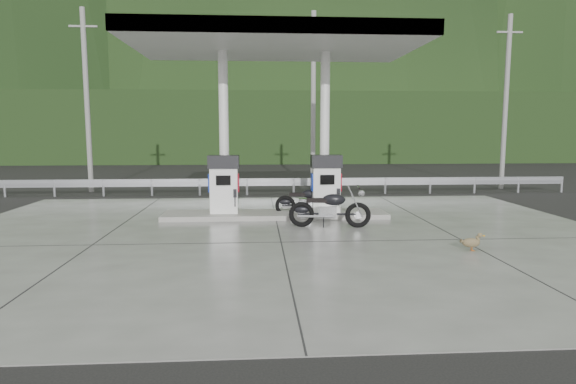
{
  "coord_description": "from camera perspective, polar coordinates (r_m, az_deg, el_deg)",
  "views": [
    {
      "loc": [
        -0.58,
        -12.46,
        2.7
      ],
      "look_at": [
        0.3,
        1.0,
        1.0
      ],
      "focal_mm": 30.0,
      "sensor_mm": 36.0,
      "label": 1
    }
  ],
  "objects": [
    {
      "name": "motorcycle_right",
      "position": [
        13.57,
        4.96,
        -2.04
      ],
      "size": [
        2.22,
        0.96,
        1.02
      ],
      "primitive_type": null,
      "rotation": [
        0.0,
        0.0,
        -0.13
      ],
      "color": "black",
      "rests_on": "forecourt_apron"
    },
    {
      "name": "forested_hills",
      "position": [
        72.51,
        -3.29,
        5.05
      ],
      "size": [
        100.0,
        40.0,
        140.0
      ],
      "primitive_type": null,
      "color": "black",
      "rests_on": "ground"
    },
    {
      "name": "ground",
      "position": [
        12.76,
        -1.06,
        -5.03
      ],
      "size": [
        160.0,
        160.0,
        0.0
      ],
      "primitive_type": "plane",
      "color": "black",
      "rests_on": "ground"
    },
    {
      "name": "utility_pole_c",
      "position": [
        24.86,
        24.39,
        9.56
      ],
      "size": [
        0.22,
        0.22,
        8.0
      ],
      "primitive_type": "cylinder",
      "color": "gray",
      "rests_on": "ground"
    },
    {
      "name": "canopy_column_right",
      "position": [
        15.51,
        4.37,
        7.06
      ],
      "size": [
        0.3,
        0.3,
        5.0
      ],
      "primitive_type": "cylinder",
      "color": "white",
      "rests_on": "pump_island"
    },
    {
      "name": "canopy_column_left",
      "position": [
        15.39,
        -7.6,
        7.01
      ],
      "size": [
        0.3,
        0.3,
        5.0
      ],
      "primitive_type": "cylinder",
      "color": "white",
      "rests_on": "pump_island"
    },
    {
      "name": "motorcycle_left",
      "position": [
        15.4,
        2.34,
        -1.11
      ],
      "size": [
        1.98,
        0.77,
        0.92
      ],
      "primitive_type": null,
      "rotation": [
        0.0,
        0.0,
        -0.08
      ],
      "color": "black",
      "rests_on": "forecourt_apron"
    },
    {
      "name": "duck",
      "position": [
        11.7,
        20.87,
        -5.66
      ],
      "size": [
        0.5,
        0.18,
        0.35
      ],
      "primitive_type": null,
      "rotation": [
        0.0,
        0.0,
        -0.09
      ],
      "color": "brown",
      "rests_on": "forecourt_apron"
    },
    {
      "name": "canopy_roof",
      "position": [
        15.2,
        -1.57,
        17.3
      ],
      "size": [
        8.5,
        5.0,
        0.4
      ],
      "primitive_type": "cube",
      "color": "silver",
      "rests_on": "canopy_column_left"
    },
    {
      "name": "utility_pole_a",
      "position": [
        23.21,
        -22.73,
        9.85
      ],
      "size": [
        0.22,
        0.22,
        8.0
      ],
      "primitive_type": "cylinder",
      "color": "gray",
      "rests_on": "ground"
    },
    {
      "name": "road",
      "position": [
        24.11,
        -2.34,
        0.76
      ],
      "size": [
        60.0,
        7.0,
        0.01
      ],
      "primitive_type": "cube",
      "color": "black",
      "rests_on": "ground"
    },
    {
      "name": "gas_pump_right",
      "position": [
        15.2,
        4.53,
        1.01
      ],
      "size": [
        0.95,
        0.55,
        1.8
      ],
      "primitive_type": null,
      "color": "white",
      "rests_on": "pump_island"
    },
    {
      "name": "pump_island",
      "position": [
        15.19,
        -1.5,
        -2.69
      ],
      "size": [
        7.0,
        1.4,
        0.15
      ],
      "primitive_type": "cube",
      "color": "gray",
      "rests_on": "forecourt_apron"
    },
    {
      "name": "gas_pump_left",
      "position": [
        15.08,
        -7.6,
        0.92
      ],
      "size": [
        0.95,
        0.55,
        1.8
      ],
      "primitive_type": null,
      "color": "white",
      "rests_on": "pump_island"
    },
    {
      "name": "guardrail",
      "position": [
        20.56,
        -2.11,
        1.63
      ],
      "size": [
        26.0,
        0.16,
        1.42
      ],
      "primitive_type": null,
      "color": "#AFB2B8",
      "rests_on": "ground"
    },
    {
      "name": "tree_band",
      "position": [
        42.46,
        -2.98,
        7.59
      ],
      "size": [
        80.0,
        6.0,
        6.0
      ],
      "primitive_type": "cube",
      "color": "black",
      "rests_on": "ground"
    },
    {
      "name": "forecourt_apron",
      "position": [
        12.76,
        -1.06,
        -4.99
      ],
      "size": [
        18.0,
        14.0,
        0.02
      ],
      "primitive_type": "cube",
      "color": "slate",
      "rests_on": "ground"
    },
    {
      "name": "utility_pole_b",
      "position": [
        22.14,
        3.01,
        10.54
      ],
      "size": [
        0.22,
        0.22,
        8.0
      ],
      "primitive_type": "cylinder",
      "color": "gray",
      "rests_on": "ground"
    }
  ]
}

